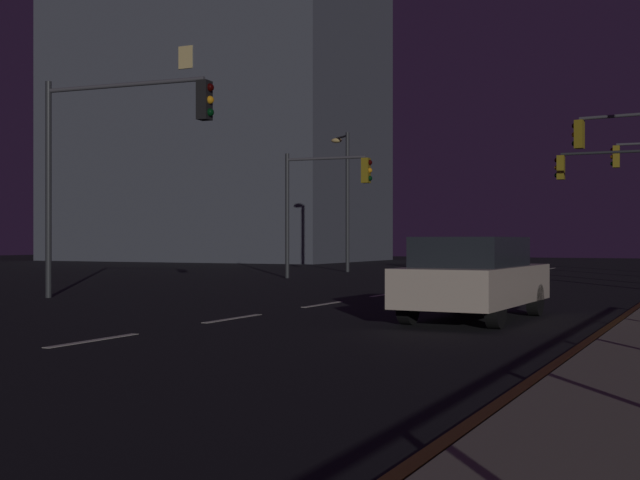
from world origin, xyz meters
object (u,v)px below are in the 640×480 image
Objects in this scene: car at (474,277)px; traffic_light_mid_left at (324,190)px; street_lamp_median at (345,188)px; building_distant at (217,62)px; traffic_light_near_right at (116,140)px; traffic_light_far_center at (629,182)px.

traffic_light_mid_left is at bearing 124.72° from car.
traffic_light_mid_left is at bearing -72.18° from street_lamp_median.
traffic_light_mid_left is 0.17× the size of building_distant.
building_distant reaches higher than traffic_light_near_right.
traffic_light_near_right is (-10.47, -17.41, 0.30)m from traffic_light_far_center.
car is at bearing -60.36° from street_lamp_median.
traffic_light_far_center is at bearing 58.99° from traffic_light_near_right.
traffic_light_far_center is at bearing 23.12° from traffic_light_mid_left.
building_distant is at bearing 119.16° from traffic_light_near_right.
street_lamp_median is 0.22× the size of building_distant.
traffic_light_near_right is 0.86× the size of street_lamp_median.
street_lamp_median is at bearing 97.30° from traffic_light_near_right.
building_distant reaches higher than traffic_light_mid_left.
street_lamp_median reaches higher than car.
building_distant is (-30.41, 38.66, 14.02)m from car.
building_distant is (-20.75, 37.18, 10.80)m from traffic_light_near_right.
traffic_light_far_center is (0.81, 18.89, 2.92)m from car.
traffic_light_far_center is 38.58m from building_distant.
street_lamp_median is (-2.56, 19.99, -0.05)m from traffic_light_near_right.
traffic_light_near_right is at bearing 171.27° from car.
building_distant is at bearing 136.61° from street_lamp_median.
traffic_light_mid_left is 0.75× the size of street_lamp_median.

